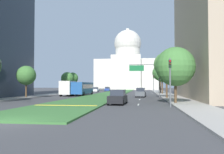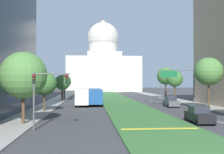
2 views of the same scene
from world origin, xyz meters
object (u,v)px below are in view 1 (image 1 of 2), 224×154
object	(u,v)px
sedan_very_far	(107,89)
traffic_light_far_right	(154,82)
capitol_building	(128,68)
sedan_distant	(84,91)
street_tree_left_distant	(73,78)
city_bus	(83,88)
sedan_lead_stopped	(118,97)
sedan_far_horizon	(95,90)
street_tree_right_far	(162,75)
street_tree_left_mid	(26,75)
street_tree_right_mid	(166,65)
street_tree_right_near	(175,67)
street_tree_right_distant	(160,73)
sedan_midblock	(141,93)
overhead_guide_sign	(148,73)
box_truck_delivery	(69,88)
street_tree_left_far	(67,79)
traffic_light_near_right	(170,76)

from	to	relation	value
sedan_very_far	traffic_light_far_right	bearing A→B (deg)	-55.50
capitol_building	sedan_distant	size ratio (longest dim) A/B	8.01
street_tree_left_distant	city_bus	bearing A→B (deg)	-66.00
sedan_lead_stopped	sedan_far_horizon	world-z (taller)	sedan_lead_stopped
street_tree_right_far	sedan_lead_stopped	distance (m)	34.76
street_tree_left_mid	street_tree_right_mid	size ratio (longest dim) A/B	0.72
street_tree_right_near	street_tree_right_far	size ratio (longest dim) A/B	1.03
sedan_far_horizon	street_tree_right_distant	bearing A→B (deg)	-25.48
street_tree_right_mid	sedan_midblock	world-z (taller)	street_tree_right_mid
street_tree_right_distant	sedan_midblock	distance (m)	23.61
street_tree_left_distant	street_tree_right_mid	bearing A→B (deg)	-46.64
street_tree_right_distant	city_bus	xyz separation A→B (m)	(-18.41, -17.17, -4.02)
street_tree_right_far	sedan_distant	distance (m)	20.98
overhead_guide_sign	sedan_distant	distance (m)	23.87
street_tree_right_distant	city_bus	world-z (taller)	street_tree_right_distant
box_truck_delivery	street_tree_left_far	bearing A→B (deg)	108.88
overhead_guide_sign	sedan_midblock	bearing A→B (deg)	132.27
overhead_guide_sign	city_bus	world-z (taller)	overhead_guide_sign
street_tree_left_mid	sedan_very_far	distance (m)	51.56
sedan_midblock	sedan_far_horizon	bearing A→B (deg)	115.66
sedan_distant	box_truck_delivery	world-z (taller)	box_truck_delivery
street_tree_right_far	street_tree_right_near	bearing A→B (deg)	-91.44
sedan_lead_stopped	box_truck_delivery	world-z (taller)	box_truck_delivery
capitol_building	overhead_guide_sign	xyz separation A→B (m)	(9.16, -83.38, -6.97)
street_tree_right_distant	sedan_far_horizon	size ratio (longest dim) A/B	1.78
sedan_lead_stopped	sedan_far_horizon	bearing A→B (deg)	104.28
traffic_light_near_right	box_truck_delivery	bearing A→B (deg)	127.50
street_tree_right_mid	street_tree_left_far	world-z (taller)	street_tree_right_mid
traffic_light_near_right	street_tree_right_far	world-z (taller)	street_tree_right_far
traffic_light_near_right	overhead_guide_sign	size ratio (longest dim) A/B	0.80
overhead_guide_sign	street_tree_right_distant	size ratio (longest dim) A/B	0.81
city_bus	street_tree_left_far	bearing A→B (deg)	122.61
street_tree_left_far	sedan_very_far	size ratio (longest dim) A/B	1.29
capitol_building	traffic_light_far_right	size ratio (longest dim) A/B	6.34
street_tree_right_mid	street_tree_left_far	bearing A→B (deg)	139.18
street_tree_left_mid	street_tree_left_far	xyz separation A→B (m)	(0.29, 23.15, 0.04)
traffic_light_far_right	street_tree_left_mid	distance (m)	35.97
capitol_building	street_tree_left_far	world-z (taller)	capitol_building
street_tree_right_mid	sedan_very_far	bearing A→B (deg)	109.84
box_truck_delivery	overhead_guide_sign	bearing A→B (deg)	-12.48
street_tree_right_near	sedan_distant	bearing A→B (deg)	121.20
sedan_midblock	street_tree_left_far	bearing A→B (deg)	140.80
overhead_guide_sign	street_tree_right_mid	distance (m)	4.89
overhead_guide_sign	traffic_light_near_right	bearing A→B (deg)	-84.48
street_tree_left_far	sedan_far_horizon	world-z (taller)	street_tree_left_far
sedan_far_horizon	box_truck_delivery	bearing A→B (deg)	-89.59
street_tree_left_distant	city_bus	xyz separation A→B (m)	(7.14, -16.02, -2.61)
overhead_guide_sign	street_tree_left_mid	bearing A→B (deg)	-166.77
street_tree_left_mid	sedan_midblock	world-z (taller)	street_tree_left_mid
sedan_midblock	city_bus	xyz separation A→B (m)	(-13.07, 5.29, 0.92)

